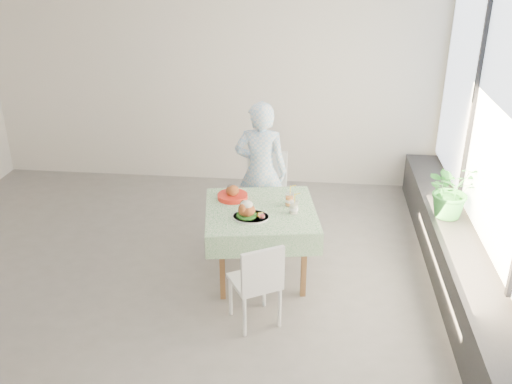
# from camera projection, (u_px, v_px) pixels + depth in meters

# --- Properties ---
(floor) EXTENTS (6.00, 6.00, 0.00)m
(floor) POSITION_uv_depth(u_px,v_px,m) (172.00, 273.00, 5.81)
(floor) COLOR slate
(floor) RESTS_ON ground
(wall_back) EXTENTS (6.00, 0.02, 2.80)m
(wall_back) POSITION_uv_depth(u_px,v_px,m) (211.00, 80.00, 7.50)
(wall_back) COLOR silver
(wall_back) RESTS_ON ground
(wall_front) EXTENTS (6.00, 0.02, 2.80)m
(wall_front) POSITION_uv_depth(u_px,v_px,m) (40.00, 302.00, 2.97)
(wall_front) COLOR silver
(wall_front) RESTS_ON ground
(wall_right) EXTENTS (0.02, 5.00, 2.80)m
(wall_right) POSITION_uv_depth(u_px,v_px,m) (501.00, 155.00, 4.94)
(wall_right) COLOR silver
(wall_right) RESTS_ON ground
(window_pane) EXTENTS (0.01, 4.80, 2.18)m
(window_pane) POSITION_uv_depth(u_px,v_px,m) (502.00, 128.00, 4.84)
(window_pane) COLOR #D1E0F9
(window_pane) RESTS_ON ground
(window_ledge) EXTENTS (0.40, 4.80, 0.50)m
(window_ledge) POSITION_uv_depth(u_px,v_px,m) (458.00, 267.00, 5.43)
(window_ledge) COLOR black
(window_ledge) RESTS_ON ground
(cafe_table) EXTENTS (1.20, 1.20, 0.74)m
(cafe_table) POSITION_uv_depth(u_px,v_px,m) (261.00, 235.00, 5.59)
(cafe_table) COLOR brown
(cafe_table) RESTS_ON ground
(chair_far) EXTENTS (0.50, 0.50, 0.96)m
(chair_far) POSITION_uv_depth(u_px,v_px,m) (263.00, 211.00, 6.44)
(chair_far) COLOR white
(chair_far) RESTS_ON ground
(chair_near) EXTENTS (0.52, 0.52, 0.81)m
(chair_near) POSITION_uv_depth(u_px,v_px,m) (255.00, 298.00, 4.98)
(chair_near) COLOR white
(chair_near) RESTS_ON ground
(diner) EXTENTS (0.60, 0.41, 1.58)m
(diner) POSITION_uv_depth(u_px,v_px,m) (261.00, 172.00, 6.21)
(diner) COLOR #98CBF4
(diner) RESTS_ON ground
(main_dish) EXTENTS (0.34, 0.34, 0.18)m
(main_dish) POSITION_uv_depth(u_px,v_px,m) (249.00, 212.00, 5.27)
(main_dish) COLOR white
(main_dish) RESTS_ON cafe_table
(juice_cup_orange) EXTENTS (0.09, 0.09, 0.25)m
(juice_cup_orange) POSITION_uv_depth(u_px,v_px,m) (289.00, 200.00, 5.53)
(juice_cup_orange) COLOR white
(juice_cup_orange) RESTS_ON cafe_table
(juice_cup_lemonade) EXTENTS (0.09, 0.09, 0.24)m
(juice_cup_lemonade) POSITION_uv_depth(u_px,v_px,m) (294.00, 208.00, 5.37)
(juice_cup_lemonade) COLOR white
(juice_cup_lemonade) RESTS_ON cafe_table
(second_dish) EXTENTS (0.30, 0.30, 0.14)m
(second_dish) POSITION_uv_depth(u_px,v_px,m) (233.00, 195.00, 5.67)
(second_dish) COLOR red
(second_dish) RESTS_ON cafe_table
(potted_plant) EXTENTS (0.66, 0.62, 0.59)m
(potted_plant) POSITION_uv_depth(u_px,v_px,m) (452.00, 190.00, 5.76)
(potted_plant) COLOR #256F34
(potted_plant) RESTS_ON window_ledge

